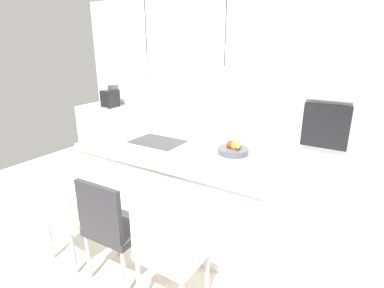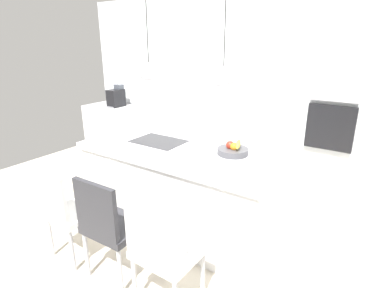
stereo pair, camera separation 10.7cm
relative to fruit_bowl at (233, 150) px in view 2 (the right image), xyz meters
name	(u,v)px [view 2 (the right image)]	position (x,y,z in m)	size (l,w,h in m)	color
floor	(185,223)	(-0.51, -0.08, -0.95)	(6.60, 6.60, 0.00)	beige
back_wall	(251,89)	(-0.51, 1.57, 0.35)	(6.00, 0.10, 2.60)	white
kitchen_island	(184,186)	(-0.51, -0.08, -0.49)	(2.09, 1.04, 0.90)	white
sink_basin	(159,142)	(-0.85, -0.08, -0.05)	(0.56, 0.40, 0.02)	#2D2D30
faucet	(170,124)	(-0.85, 0.13, 0.10)	(0.02, 0.17, 0.22)	silver
fruit_bowl	(233,150)	(0.00, 0.00, 0.00)	(0.30, 0.30, 0.15)	#4C4C51
side_counter	(117,129)	(-2.91, 1.20, -0.52)	(1.10, 0.60, 0.84)	white
coffee_machine	(116,97)	(-2.87, 1.20, 0.06)	(0.20, 0.35, 0.38)	black
microwave	(336,87)	(0.60, 1.50, 0.47)	(0.54, 0.08, 0.34)	#9E9EA3
oven	(330,128)	(0.60, 1.50, -0.03)	(0.56, 0.08, 0.56)	black
chair_near	(70,209)	(-1.06, -1.09, -0.45)	(0.43, 0.48, 0.90)	white
chair_middle	(109,223)	(-0.55, -1.09, -0.42)	(0.46, 0.42, 0.93)	#333338
chair_far	(163,251)	(0.00, -1.08, -0.46)	(0.46, 0.42, 0.84)	white
pendant_light_left	(149,72)	(-0.95, -0.08, 0.68)	(0.20, 0.20, 0.80)	silver
pendant_light_right	(223,78)	(-0.08, -0.08, 0.68)	(0.20, 0.20, 0.80)	silver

